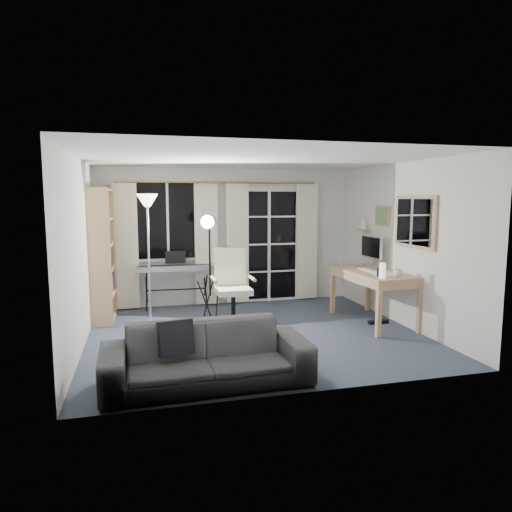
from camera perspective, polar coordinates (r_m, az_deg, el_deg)
The scene contains 17 objects.
floor at distance 6.45m, azimuth -0.12°, elevation -9.79°, with size 4.50×4.00×0.02m, color #394354.
window at distance 7.98m, azimuth -11.00°, elevation 4.37°, with size 1.20×0.08×1.40m.
french_door at distance 8.32m, azimuth 1.56°, elevation 1.33°, with size 1.32×0.09×2.11m.
curtains at distance 8.02m, azimuth -4.37°, elevation 1.59°, with size 3.60×0.07×2.13m.
bookshelf at distance 7.39m, azimuth -18.96°, elevation -0.27°, with size 0.34×0.95×2.04m.
torchiere_lamp at distance 6.82m, azimuth -13.38°, elevation 4.37°, with size 0.37×0.37×1.94m.
keyboard_piano at distance 7.79m, azimuth -9.98°, elevation -1.56°, with size 1.29×0.65×0.93m.
studio_light at distance 6.97m, azimuth -5.93°, elevation 2.76°, with size 0.38×0.39×1.67m.
office_chair at distance 6.79m, azimuth -3.10°, elevation -3.00°, with size 0.76×0.80×1.15m.
desk at distance 7.11m, azimuth 14.46°, elevation -2.62°, with size 0.80×1.50×0.79m.
monitor at distance 7.54m, azimuth 14.23°, elevation 0.98°, with size 0.19×0.57×0.49m.
desk_clutter at distance 6.88m, azimuth 14.95°, elevation -3.56°, with size 0.45×0.91×1.00m.
mug at distance 6.70m, azimuth 17.31°, elevation -1.90°, with size 0.13×0.10×0.13m, color silver.
wall_mirror at distance 6.77m, azimuth 19.26°, elevation 4.04°, with size 0.04×0.94×0.74m.
framed_print at distance 7.53m, azimuth 15.54°, elevation 4.84°, with size 0.03×0.42×0.32m.
wall_shelf at distance 7.95m, azimuth 13.27°, elevation 3.64°, with size 0.16×0.30×0.18m.
sofa at distance 4.71m, azimuth -6.21°, elevation -11.00°, with size 2.09×0.65×0.81m.
Camera 1 is at (-1.51, -5.98, 1.88)m, focal length 32.00 mm.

